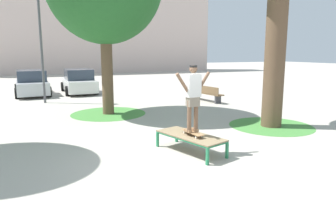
% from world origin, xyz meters
% --- Properties ---
extents(ground_plane, '(120.00, 120.00, 0.00)m').
position_xyz_m(ground_plane, '(0.00, 0.00, 0.00)').
color(ground_plane, '#B2AA9E').
extents(building_facade, '(31.92, 4.00, 13.91)m').
position_xyz_m(building_facade, '(3.19, 33.79, 6.96)').
color(building_facade, beige).
rests_on(building_facade, ground).
extents(skate_box, '(1.30, 2.04, 0.46)m').
position_xyz_m(skate_box, '(0.79, 0.41, 0.41)').
color(skate_box, '#237A4C').
rests_on(skate_box, ground).
extents(skateboard, '(0.28, 0.82, 0.09)m').
position_xyz_m(skateboard, '(0.81, 0.34, 0.54)').
color(skateboard, '#9E754C').
rests_on(skateboard, skate_box).
extents(skater, '(1.00, 0.31, 1.69)m').
position_xyz_m(skater, '(0.81, 0.34, 1.53)').
color(skater, brown).
rests_on(skater, skateboard).
extents(grass_patch_near_right, '(2.89, 2.89, 0.01)m').
position_xyz_m(grass_patch_near_right, '(4.69, 1.88, 0.00)').
color(grass_patch_near_right, '#47893D').
rests_on(grass_patch_near_right, ground).
extents(grass_patch_mid_back, '(3.11, 3.11, 0.01)m').
position_xyz_m(grass_patch_mid_back, '(-0.13, 6.25, 0.00)').
color(grass_patch_mid_back, '#47893D').
rests_on(grass_patch_mid_back, ground).
extents(car_silver, '(2.11, 4.30, 1.50)m').
position_xyz_m(car_silver, '(-3.20, 13.70, 0.69)').
color(car_silver, '#B7BABF').
rests_on(car_silver, ground).
extents(car_white, '(2.02, 4.25, 1.50)m').
position_xyz_m(car_white, '(-0.47, 13.70, 0.69)').
color(car_white, silver).
rests_on(car_white, ground).
extents(park_bench, '(0.88, 2.44, 0.83)m').
position_xyz_m(park_bench, '(5.27, 7.64, 0.45)').
color(park_bench, brown).
rests_on(park_bench, ground).
extents(light_post, '(0.36, 0.36, 5.83)m').
position_xyz_m(light_post, '(-2.55, 10.27, 3.83)').
color(light_post, '#4C4C51').
rests_on(light_post, ground).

